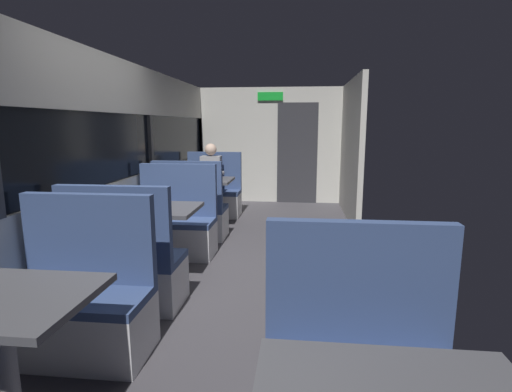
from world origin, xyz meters
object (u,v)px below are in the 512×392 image
at_px(bench_far_window_facing_end, 191,215).
at_px(bench_front_aisle_facing_entry, 359,382).
at_px(dining_table_mid_window, 154,217).
at_px(dining_table_far_window, 203,185).
at_px(dining_table_near_window, 0,314).
at_px(seated_passenger, 212,186).
at_px(bench_mid_window_facing_entry, 176,228).
at_px(bench_far_window_facing_entry, 213,197).
at_px(bench_mid_window_facing_end, 126,270).
at_px(bench_near_window_facing_entry, 81,308).

bearing_deg(bench_far_window_facing_end, bench_front_aisle_facing_entry, -62.37).
bearing_deg(dining_table_mid_window, bench_far_window_facing_end, 90.00).
xyz_separation_m(dining_table_far_window, bench_front_aisle_facing_entry, (1.79, -4.12, -0.31)).
height_order(dining_table_near_window, seated_passenger, seated_passenger).
height_order(dining_table_mid_window, bench_mid_window_facing_entry, bench_mid_window_facing_entry).
xyz_separation_m(dining_table_mid_window, seated_passenger, (0.00, 2.74, -0.10)).
relative_size(bench_mid_window_facing_entry, bench_far_window_facing_entry, 1.00).
bearing_deg(dining_table_mid_window, dining_table_near_window, -90.00).
height_order(bench_mid_window_facing_end, bench_front_aisle_facing_entry, same).
relative_size(dining_table_near_window, dining_table_mid_window, 1.00).
bearing_deg(bench_mid_window_facing_end, seated_passenger, 90.00).
relative_size(dining_table_near_window, bench_near_window_facing_entry, 0.82).
relative_size(dining_table_near_window, bench_far_window_facing_end, 0.82).
bearing_deg(seated_passenger, bench_far_window_facing_end, -90.00).
bearing_deg(bench_front_aisle_facing_entry, dining_table_near_window, -176.82).
distance_m(bench_near_window_facing_entry, dining_table_mid_window, 1.44).
relative_size(bench_near_window_facing_entry, dining_table_far_window, 1.22).
distance_m(bench_far_window_facing_entry, seated_passenger, 0.22).
height_order(bench_near_window_facing_entry, bench_front_aisle_facing_entry, same).
distance_m(bench_front_aisle_facing_entry, seated_passenger, 5.08).
bearing_deg(seated_passenger, bench_front_aisle_facing_entry, -69.34).
distance_m(dining_table_near_window, bench_mid_window_facing_end, 1.44).
bearing_deg(bench_far_window_facing_end, bench_mid_window_facing_end, -90.00).
xyz_separation_m(dining_table_near_window, seated_passenger, (0.00, 4.85, -0.10)).
height_order(bench_mid_window_facing_end, bench_far_window_facing_end, same).
xyz_separation_m(dining_table_near_window, bench_front_aisle_facing_entry, (1.79, 0.10, -0.31)).
height_order(bench_far_window_facing_end, bench_far_window_facing_entry, same).
relative_size(bench_far_window_facing_end, bench_front_aisle_facing_entry, 1.00).
bearing_deg(bench_mid_window_facing_entry, bench_far_window_facing_end, 90.00).
xyz_separation_m(bench_near_window_facing_entry, bench_far_window_facing_entry, (0.00, 4.22, 0.00)).
relative_size(bench_near_window_facing_entry, bench_front_aisle_facing_entry, 1.00).
relative_size(bench_mid_window_facing_end, seated_passenger, 0.87).
height_order(dining_table_mid_window, bench_front_aisle_facing_entry, bench_front_aisle_facing_entry).
distance_m(dining_table_near_window, bench_front_aisle_facing_entry, 1.82).
bearing_deg(bench_mid_window_facing_end, dining_table_near_window, -90.00).
xyz_separation_m(dining_table_near_window, dining_table_far_window, (0.00, 4.22, 0.00)).
distance_m(bench_mid_window_facing_end, bench_mid_window_facing_entry, 1.40).
bearing_deg(bench_near_window_facing_entry, dining_table_mid_window, 90.00).
relative_size(dining_table_far_window, bench_far_window_facing_entry, 0.82).
relative_size(dining_table_mid_window, bench_mid_window_facing_entry, 0.82).
bearing_deg(dining_table_near_window, bench_mid_window_facing_end, 90.00).
bearing_deg(dining_table_near_window, dining_table_far_window, 90.00).
distance_m(dining_table_mid_window, bench_far_window_facing_end, 1.44).
distance_m(dining_table_near_window, dining_table_far_window, 4.22).
bearing_deg(dining_table_far_window, bench_mid_window_facing_entry, -90.00).
distance_m(dining_table_near_window, bench_mid_window_facing_entry, 2.83).
bearing_deg(seated_passenger, dining_table_far_window, -90.00).
bearing_deg(dining_table_mid_window, bench_front_aisle_facing_entry, -48.31).
height_order(dining_table_near_window, dining_table_mid_window, same).
height_order(dining_table_mid_window, bench_far_window_facing_entry, bench_far_window_facing_entry).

